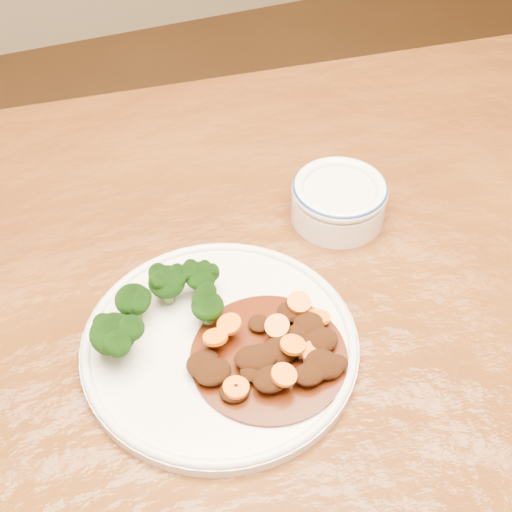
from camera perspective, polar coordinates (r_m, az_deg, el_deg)
name	(u,v)px	position (r m, az deg, el deg)	size (l,w,h in m)	color
dining_table	(297,346)	(0.83, 3.31, -7.19)	(1.58, 1.04, 0.75)	#5B3110
dinner_plate	(220,344)	(0.72, -2.90, -7.06)	(0.28, 0.28, 0.02)	silver
broccoli_florets	(154,305)	(0.72, -8.14, -3.89)	(0.14, 0.09, 0.05)	#5E8243
mince_stew	(274,355)	(0.69, 1.46, -7.94)	(0.16, 0.15, 0.03)	#411A06
dip_bowl	(339,199)	(0.84, 6.64, 4.56)	(0.11, 0.11, 0.05)	silver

